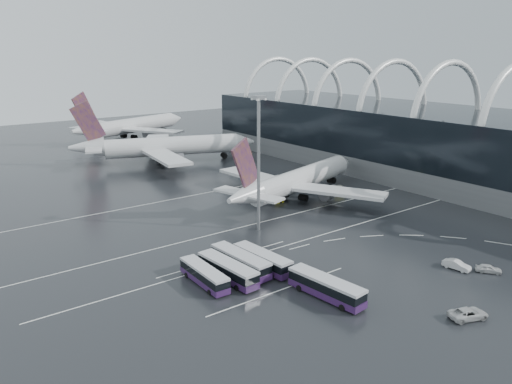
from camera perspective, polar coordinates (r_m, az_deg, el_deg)
ground at (r=107.46m, az=7.21°, el=-4.46°), size 420.00×420.00×0.00m
terminal at (r=163.13m, az=18.21°, el=5.82°), size 42.00×160.00×34.90m
lane_marking_near at (r=106.13m, az=7.96°, el=-4.75°), size 120.00×0.25×0.01m
lane_marking_mid at (r=115.82m, az=3.09°, el=-2.84°), size 120.00×0.25×0.01m
lane_marking_far at (r=137.44m, az=-4.43°, el=0.16°), size 120.00×0.25×0.01m
bus_bay_line_south at (r=81.74m, az=2.77°, el=-11.14°), size 28.00×0.25×0.01m
bus_bay_line_north at (r=93.40m, az=-3.56°, el=-7.57°), size 28.00×0.25×0.01m
airliner_main at (r=128.68m, az=4.61°, el=1.25°), size 55.01×47.60×18.93m
airliner_gate_b at (r=173.23m, az=-10.58°, el=5.07°), size 61.10×54.30×21.82m
airliner_gate_c at (r=224.85m, az=-14.18°, el=7.29°), size 59.68×54.35×21.75m
bus_row_near_a at (r=83.37m, az=-5.93°, el=-9.41°), size 3.12×12.07×2.95m
bus_row_near_b at (r=84.49m, az=-3.25°, el=-8.87°), size 3.83×13.36×3.25m
bus_row_near_c at (r=87.54m, az=-1.79°, el=-7.91°), size 3.81×13.57×3.30m
bus_row_near_d at (r=88.35m, az=0.71°, el=-7.73°), size 3.73×12.96×3.15m
bus_row_far_c at (r=79.36m, az=8.02°, el=-10.70°), size 4.33×13.65×3.30m
van_curve_a at (r=79.55m, az=23.08°, el=-12.66°), size 6.37×4.56×1.61m
van_curve_b at (r=96.20m, az=25.04°, el=-7.93°), size 3.90×4.45×1.45m
van_curve_c at (r=95.35m, az=21.95°, el=-7.74°), size 2.39×5.03×1.59m
floodlight_mast at (r=102.70m, az=0.30°, el=5.09°), size 2.18×2.18×28.46m
gse_cart_belly_a at (r=134.58m, az=9.58°, el=-0.07°), size 2.40×1.42×1.31m
gse_cart_belly_b at (r=145.57m, az=5.06°, el=1.28°), size 2.16×1.28×1.18m
gse_cart_belly_c at (r=126.35m, az=2.69°, el=-0.97°), size 2.02×1.20×1.10m
gse_cart_belly_d at (r=139.15m, az=9.39°, el=0.45°), size 2.29×1.36×1.25m
gse_cart_belly_e at (r=144.66m, az=2.88°, el=1.22°), size 2.07×1.22×1.13m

